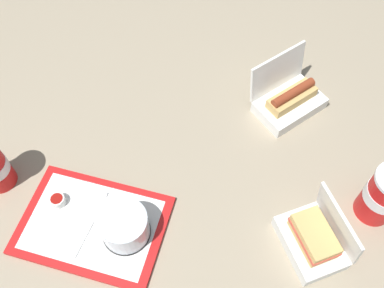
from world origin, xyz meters
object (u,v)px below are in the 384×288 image
object	(u,v)px
cake_container	(125,227)
soda_cup_front	(384,195)
plastic_fork	(88,191)
clamshell_sandwich_left	(314,239)
food_tray	(93,225)
ketchup_cup	(58,200)
clamshell_hotdog_center	(289,99)

from	to	relation	value
cake_container	soda_cup_front	world-z (taller)	soda_cup_front
cake_container	plastic_fork	world-z (taller)	cake_container
plastic_fork	clamshell_sandwich_left	world-z (taller)	clamshell_sandwich_left
food_tray	clamshell_sandwich_left	size ratio (longest dim) A/B	1.94
cake_container	plastic_fork	distance (m)	0.17
cake_container	ketchup_cup	world-z (taller)	cake_container
cake_container	soda_cup_front	size ratio (longest dim) A/B	0.52
ketchup_cup	soda_cup_front	bearing A→B (deg)	3.13
ketchup_cup	clamshell_hotdog_center	bearing A→B (deg)	31.15
food_tray	clamshell_hotdog_center	distance (m)	0.67
food_tray	soda_cup_front	world-z (taller)	soda_cup_front
clamshell_sandwich_left	food_tray	bearing A→B (deg)	179.00
soda_cup_front	clamshell_hotdog_center	bearing A→B (deg)	122.64
food_tray	plastic_fork	size ratio (longest dim) A/B	3.76
plastic_fork	soda_cup_front	size ratio (longest dim) A/B	0.47
plastic_fork	soda_cup_front	distance (m)	0.76
ketchup_cup	plastic_fork	xyz separation A→B (m)	(0.07, 0.04, -0.01)
cake_container	plastic_fork	bearing A→B (deg)	139.08
clamshell_sandwich_left	soda_cup_front	distance (m)	0.21
plastic_fork	clamshell_hotdog_center	world-z (taller)	clamshell_hotdog_center
cake_container	ketchup_cup	size ratio (longest dim) A/B	3.08
clamshell_hotdog_center	clamshell_sandwich_left	distance (m)	0.44
clamshell_hotdog_center	soda_cup_front	distance (m)	0.39
ketchup_cup	clamshell_sandwich_left	world-z (taller)	clamshell_sandwich_left
food_tray	clamshell_sandwich_left	xyz separation A→B (m)	(0.56, -0.01, 0.04)
food_tray	cake_container	size ratio (longest dim) A/B	3.36
cake_container	clamshell_sandwich_left	bearing A→B (deg)	0.83
clamshell_sandwich_left	soda_cup_front	bearing A→B (deg)	32.51
plastic_fork	clamshell_sandwich_left	size ratio (longest dim) A/B	0.52
plastic_fork	soda_cup_front	xyz separation A→B (m)	(0.76, 0.01, 0.07)
cake_container	clamshell_hotdog_center	bearing A→B (deg)	46.14
cake_container	clamshell_sandwich_left	size ratio (longest dim) A/B	0.58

